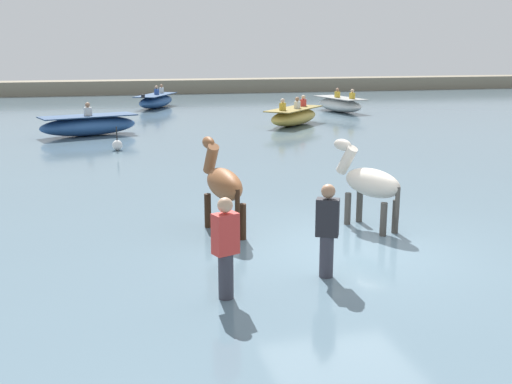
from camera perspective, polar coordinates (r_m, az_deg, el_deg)
ground_plane at (r=10.29m, az=8.53°, el=-6.59°), size 120.00×120.00×0.00m
water_surface at (r=19.59m, az=-2.45°, el=3.50°), size 90.00×90.00×0.26m
horse_lead_chestnut at (r=10.74m, az=-3.11°, el=0.59°), size 0.66×1.74×1.88m
horse_trailing_pinto at (r=11.20m, az=10.52°, el=0.69°), size 0.90×1.64×1.81m
boat_near_starboard at (r=31.69m, az=7.80°, el=8.09°), size 1.88×3.70×1.20m
boat_near_port at (r=26.02m, az=3.56°, el=7.05°), size 3.31×3.52×1.19m
boat_far_inshore at (r=23.72m, az=-15.33°, el=6.01°), size 3.82×2.36×1.22m
boat_mid_outer at (r=34.00m, az=-9.30°, el=8.38°), size 2.74×4.05×1.19m
person_spectator_far at (r=8.74m, az=6.64°, el=-4.15°), size 0.38×0.32×1.63m
person_onlooker_left at (r=7.96m, az=-2.85°, el=-5.85°), size 0.37×0.30×1.63m
channel_buoy at (r=20.05m, az=-12.81°, el=4.29°), size 0.33×0.33×0.76m
far_shoreline at (r=44.75m, az=-8.92°, el=9.53°), size 80.00×2.40×1.21m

